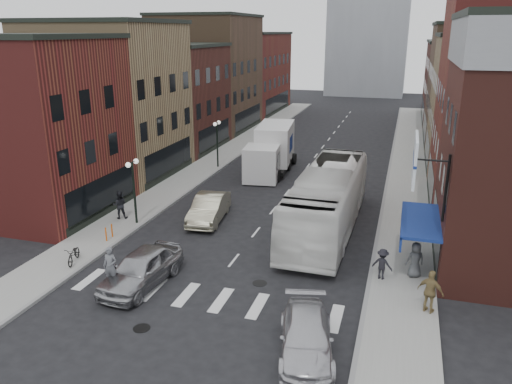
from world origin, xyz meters
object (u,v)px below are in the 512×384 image
Objects in this scene: motorcycle_rider at (112,273)px; ped_right_a at (382,264)px; streetlamp_far at (217,135)px; parked_bicycle at (74,254)px; billboard_sign at (417,161)px; curb_car at (306,337)px; streetlamp_near at (133,180)px; ped_left_solo at (120,205)px; transit_bus at (328,200)px; ped_right_b at (431,292)px; bike_rack at (109,232)px; ped_right_c at (415,260)px; sedan_left_near at (141,269)px; box_truck at (272,150)px; sedan_left_far at (209,208)px.

ped_right_a is (11.58, 4.84, -0.19)m from motorcycle_rider.
parked_bicycle is (-0.23, -19.86, -2.32)m from streetlamp_far.
curb_car is (-3.42, -6.17, -5.44)m from billboard_sign.
streetlamp_near is 8.82m from motorcycle_rider.
billboard_sign is 17.30m from parked_bicycle.
ped_right_a is (16.27, -3.51, -0.13)m from ped_left_solo.
ped_left_solo reaches higher than curb_car.
motorcycle_rider is at bearing -49.21° from parked_bicycle.
streetlamp_far is at bearing 135.83° from transit_bus.
streetlamp_far is 26.01m from ped_right_b.
billboard_sign is 4.62× the size of bike_rack.
parked_bicycle is at bearing -142.83° from transit_bus.
ped_left_solo reaches higher than ped_right_a.
ped_right_c is at bearing -45.09° from streetlamp_far.
bike_rack is 5.95m from sedan_left_near.
box_truck is at bearing 57.00° from parked_bicycle.
ped_right_b is (13.66, 2.35, 0.00)m from motorcycle_rider.
box_truck is 20.25m from ped_right_c.
billboard_sign is 18.48m from ped_left_solo.
ped_right_c is at bearing -7.27° from parked_bicycle.
motorcycle_rider reaches higher than ped_right_a.
ped_right_b is at bearing 10.42° from sedan_left_near.
billboard_sign is 8.90m from curb_car.
ped_right_c reaches higher than sedan_left_near.
streetlamp_far is at bearing 89.31° from bike_rack.
streetlamp_far is 26.89m from curb_car.
streetlamp_near reaches higher than parked_bicycle.
ped_right_c is (17.75, -2.85, -0.02)m from ped_left_solo.
ped_left_solo reaches higher than sedan_left_far.
motorcycle_rider reaches higher than ped_right_b.
motorcycle_rider is at bearing 1.54° from ped_right_c.
billboard_sign reaches higher than ped_right_c.
streetlamp_near is 16.01m from curb_car.
streetlamp_far is 23.31m from ped_right_c.
curb_car is (9.23, -1.71, -0.40)m from motorcycle_rider.
bike_rack is 15.13m from ped_right_a.
sedan_left_near is 12.99m from ped_right_c.
streetlamp_far is 2.16× the size of ped_right_b.
ped_right_b is (4.43, 4.06, 0.41)m from curb_car.
curb_car is (12.57, -23.67, -2.22)m from streetlamp_far.
motorcycle_rider is at bearing -81.36° from streetlamp_far.
streetlamp_far is 20.00m from parked_bicycle.
streetlamp_far reaches higher than ped_right_b.
ped_right_b is at bearing 145.78° from ped_right_a.
streetlamp_near is (-15.99, 3.50, -3.22)m from billboard_sign.
billboard_sign is at bearing 176.12° from ped_right_a.
bike_rack is (-0.20, -16.70, -2.36)m from streetlamp_far.
streetlamp_near is 4.95m from sedan_left_far.
streetlamp_near is 1.00× the size of streetlamp_far.
streetlamp_far is 16.07m from transit_bus.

